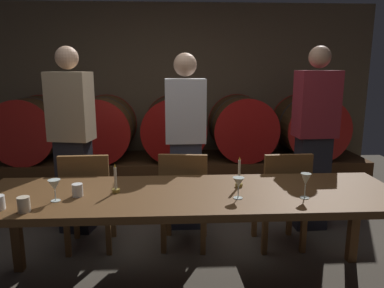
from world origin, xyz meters
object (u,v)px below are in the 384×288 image
(wine_barrel_far_left, at_px, (32,129))
(candle_left, at_px, (116,185))
(cup_right, at_px, (77,190))
(guest_right, at_px, (314,138))
(wine_barrel_left, at_px, (103,128))
(wine_glass_center, at_px, (238,183))
(guest_left, at_px, (72,140))
(guest_center, at_px, (185,141))
(wine_barrel_far_right, at_px, (309,126))
(cup_center, at_px, (24,204))
(chair_right, at_px, (282,196))
(chair_left, at_px, (88,197))
(dining_table, at_px, (191,201))
(wine_barrel_center, at_px, (174,128))
(candle_right, at_px, (239,178))
(wine_glass_right, at_px, (306,180))
(chair_center, at_px, (184,196))
(wine_glass_left, at_px, (54,186))
(wine_barrel_right, at_px, (241,127))

(wine_barrel_far_left, distance_m, candle_left, 2.93)
(cup_right, bearing_deg, guest_right, 27.60)
(wine_barrel_left, relative_size, wine_glass_center, 6.02)
(guest_left, bearing_deg, guest_center, -166.43)
(wine_barrel_far_right, height_order, cup_center, wine_barrel_far_right)
(wine_barrel_left, bearing_deg, wine_barrel_far_right, 0.00)
(chair_right, height_order, cup_right, chair_right)
(chair_left, bearing_deg, wine_glass_center, 143.88)
(dining_table, xyz_separation_m, chair_left, (-0.85, 0.64, -0.19))
(wine_barrel_center, xyz_separation_m, candle_left, (-0.40, -2.53, 0.03))
(wine_barrel_far_left, xyz_separation_m, wine_barrel_far_right, (3.77, 0.00, 0.00))
(candle_right, bearing_deg, chair_left, 155.69)
(wine_glass_center, bearing_deg, wine_glass_right, -2.46)
(dining_table, height_order, chair_left, chair_left)
(chair_left, height_order, chair_center, same)
(wine_barrel_center, bearing_deg, wine_barrel_left, 180.00)
(guest_right, xyz_separation_m, cup_center, (-2.23, -1.29, -0.12))
(wine_glass_center, bearing_deg, wine_glass_left, 179.41)
(cup_center, bearing_deg, guest_right, 30.00)
(wine_barrel_center, xyz_separation_m, chair_center, (0.08, -1.92, -0.28))
(wine_barrel_far_left, xyz_separation_m, candle_right, (2.35, -2.45, 0.03))
(dining_table, bearing_deg, cup_center, -163.96)
(wine_barrel_far_right, relative_size, chair_left, 0.96)
(chair_right, bearing_deg, chair_center, -5.02)
(wine_barrel_left, relative_size, wine_glass_left, 5.99)
(wine_barrel_center, bearing_deg, guest_left, -122.55)
(wine_glass_center, height_order, cup_right, wine_glass_center)
(cup_right, bearing_deg, wine_glass_center, -5.20)
(candle_left, relative_size, wine_glass_right, 1.22)
(chair_left, distance_m, candle_right, 1.35)
(wine_barrel_far_right, bearing_deg, wine_barrel_far_left, 180.00)
(wine_barrel_far_left, xyz_separation_m, wine_barrel_left, (0.94, 0.00, 0.00))
(wine_glass_center, distance_m, cup_right, 1.05)
(dining_table, bearing_deg, guest_left, 135.40)
(guest_left, relative_size, candle_right, 7.96)
(dining_table, height_order, candle_left, candle_left)
(wine_barrel_far_right, bearing_deg, wine_barrel_center, 180.00)
(wine_barrel_left, xyz_separation_m, wine_barrel_right, (1.89, 0.00, 0.00))
(dining_table, bearing_deg, candle_right, 15.84)
(guest_right, bearing_deg, wine_barrel_far_right, -112.02)
(dining_table, xyz_separation_m, candle_right, (0.34, 0.10, 0.13))
(chair_right, xyz_separation_m, cup_right, (-1.57, -0.63, 0.30))
(wine_barrel_far_right, xyz_separation_m, chair_left, (-2.62, -1.91, -0.28))
(guest_left, relative_size, guest_center, 1.03)
(wine_barrel_far_left, relative_size, cup_right, 10.10)
(dining_table, distance_m, wine_glass_center, 0.37)
(wine_barrel_right, distance_m, chair_center, 2.11)
(wine_barrel_far_right, bearing_deg, guest_left, -152.11)
(chair_right, height_order, candle_left, candle_left)
(candle_right, bearing_deg, candle_left, -174.82)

